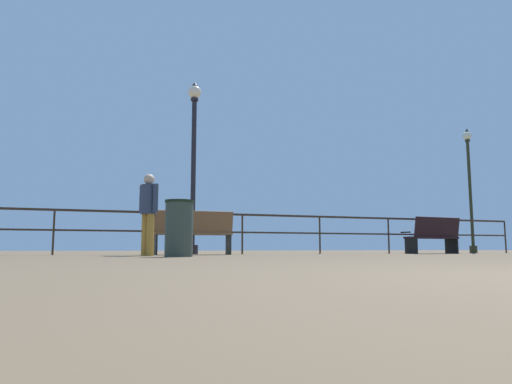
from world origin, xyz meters
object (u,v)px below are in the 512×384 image
object	(u,v)px
bench_near_left	(194,230)
bench_near_right	(434,234)
lamppost_center	(194,155)
trash_bin	(179,228)
lamppost_right	(470,183)
person_by_bench	(148,209)

from	to	relation	value
bench_near_left	bench_near_right	size ratio (longest dim) A/B	1.10
bench_near_left	bench_near_right	bearing A→B (deg)	-0.06
lamppost_center	trash_bin	world-z (taller)	lamppost_center
trash_bin	lamppost_right	bearing A→B (deg)	19.78
person_by_bench	trash_bin	world-z (taller)	person_by_bench
person_by_bench	bench_near_left	bearing A→B (deg)	46.70
lamppost_right	lamppost_center	bearing A→B (deg)	180.00
lamppost_right	person_by_bench	distance (m)	10.41
lamppost_center	bench_near_left	bearing A→B (deg)	-100.81
lamppost_center	trash_bin	size ratio (longest dim) A/B	4.60
bench_near_left	lamppost_center	size ratio (longest dim) A/B	0.40
bench_near_right	trash_bin	world-z (taller)	bench_near_right
lamppost_right	person_by_bench	bearing A→B (deg)	-167.10
bench_near_left	lamppost_right	bearing A→B (deg)	6.98
lamppost_center	person_by_bench	world-z (taller)	lamppost_center
bench_near_left	lamppost_right	world-z (taller)	lamppost_right
bench_near_right	lamppost_right	size ratio (longest dim) A/B	0.40
bench_near_right	trash_bin	distance (m)	7.68
lamppost_center	lamppost_right	world-z (taller)	lamppost_center
bench_near_right	lamppost_right	world-z (taller)	lamppost_right
bench_near_left	lamppost_center	distance (m)	2.21
bench_near_left	trash_bin	bearing A→B (deg)	-108.07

